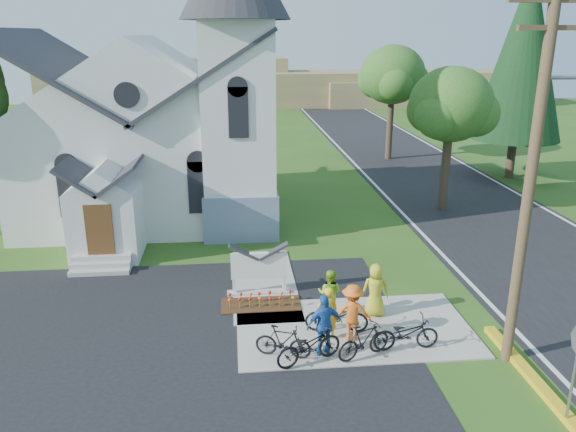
{
  "coord_description": "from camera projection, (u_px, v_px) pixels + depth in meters",
  "views": [
    {
      "loc": [
        -1.97,
        -14.21,
        8.48
      ],
      "look_at": [
        -0.04,
        5.0,
        2.18
      ],
      "focal_mm": 35.0,
      "sensor_mm": 36.0,
      "label": 1
    }
  ],
  "objects": [
    {
      "name": "cyclist_0",
      "position": [
        327.0,
        313.0,
        16.02
      ],
      "size": [
        0.66,
        0.5,
        1.63
      ],
      "primitive_type": "imported",
      "rotation": [
        0.0,
        0.0,
        3.34
      ],
      "color": "yellow",
      "rests_on": "sidewalk"
    },
    {
      "name": "distant_hills",
      "position": [
        274.0,
        87.0,
        69.19
      ],
      "size": [
        61.0,
        10.0,
        5.6
      ],
      "color": "olive",
      "rests_on": "ground"
    },
    {
      "name": "sidewalk",
      "position": [
        354.0,
        328.0,
        16.87
      ],
      "size": [
        7.0,
        4.0,
        0.05
      ],
      "primitive_type": "cube",
      "color": "#AAA499",
      "rests_on": "ground"
    },
    {
      "name": "cyclist_4",
      "position": [
        375.0,
        290.0,
        17.39
      ],
      "size": [
        0.91,
        0.67,
        1.71
      ],
      "primitive_type": "imported",
      "rotation": [
        0.0,
        0.0,
        2.98
      ],
      "color": "gold",
      "rests_on": "sidewalk"
    },
    {
      "name": "cyclist_1",
      "position": [
        329.0,
        293.0,
        17.34
      ],
      "size": [
        0.93,
        0.84,
        1.55
      ],
      "primitive_type": "imported",
      "rotation": [
        0.0,
        0.0,
        2.72
      ],
      "color": "#81C224",
      "rests_on": "sidewalk"
    },
    {
      "name": "flower_bed",
      "position": [
        261.0,
        305.0,
        18.31
      ],
      "size": [
        2.6,
        1.1,
        0.07
      ],
      "primitive_type": "cube",
      "color": "#38210F",
      "rests_on": "ground"
    },
    {
      "name": "cyclist_3",
      "position": [
        352.0,
        312.0,
        16.0
      ],
      "size": [
        1.2,
        0.83,
        1.7
      ],
      "primitive_type": "imported",
      "rotation": [
        0.0,
        0.0,
        2.95
      ],
      "color": "orange",
      "rests_on": "sidewalk"
    },
    {
      "name": "bike_3",
      "position": [
        364.0,
        341.0,
        15.19
      ],
      "size": [
        1.72,
        1.09,
        1.0
      ],
      "primitive_type": "imported",
      "rotation": [
        0.0,
        0.0,
        1.97
      ],
      "color": "black",
      "rests_on": "sidewalk"
    },
    {
      "name": "bike_1",
      "position": [
        283.0,
        342.0,
        15.21
      ],
      "size": [
        1.62,
        0.92,
        0.94
      ],
      "primitive_type": "imported",
      "rotation": [
        0.0,
        0.0,
        1.24
      ],
      "color": "black",
      "rests_on": "sidewalk"
    },
    {
      "name": "church",
      "position": [
        155.0,
        107.0,
        25.93
      ],
      "size": [
        12.35,
        12.0,
        13.0
      ],
      "color": "white",
      "rests_on": "ground"
    },
    {
      "name": "utility_pole",
      "position": [
        535.0,
        166.0,
        13.68
      ],
      "size": [
        3.45,
        0.28,
        10.0
      ],
      "color": "#4B3925",
      "rests_on": "ground"
    },
    {
      "name": "bike_4",
      "position": [
        406.0,
        333.0,
        15.58
      ],
      "size": [
        1.88,
        0.7,
        0.98
      ],
      "primitive_type": "imported",
      "rotation": [
        0.0,
        0.0,
        1.6
      ],
      "color": "black",
      "rests_on": "sidewalk"
    },
    {
      "name": "church_sign",
      "position": [
        259.0,
        266.0,
        18.86
      ],
      "size": [
        2.2,
        0.4,
        1.7
      ],
      "color": "#AAA499",
      "rests_on": "ground"
    },
    {
      "name": "bike_2",
      "position": [
        337.0,
        316.0,
        16.52
      ],
      "size": [
        1.94,
        0.95,
        0.98
      ],
      "primitive_type": "imported",
      "rotation": [
        0.0,
        0.0,
        1.41
      ],
      "color": "black",
      "rests_on": "sidewalk"
    },
    {
      "name": "road",
      "position": [
        448.0,
        192.0,
        31.4
      ],
      "size": [
        8.0,
        90.0,
        0.02
      ],
      "primitive_type": "cube",
      "color": "black",
      "rests_on": "ground"
    },
    {
      "name": "parking_lot",
      "position": [
        34.0,
        397.0,
        13.7
      ],
      "size": [
        20.0,
        16.0,
        0.02
      ],
      "primitive_type": "cube",
      "color": "black",
      "rests_on": "ground"
    },
    {
      "name": "ground",
      "position": [
        307.0,
        340.0,
        16.26
      ],
      "size": [
        120.0,
        120.0,
        0.0
      ],
      "primitive_type": "plane",
      "color": "#315117",
      "rests_on": "ground"
    },
    {
      "name": "conifer",
      "position": [
        524.0,
        53.0,
        32.42
      ],
      "size": [
        5.2,
        5.2,
        12.4
      ],
      "color": "#34281C",
      "rests_on": "ground"
    },
    {
      "name": "tree_road_mid",
      "position": [
        393.0,
        75.0,
        38.03
      ],
      "size": [
        4.4,
        4.4,
        7.8
      ],
      "color": "#34281C",
      "rests_on": "ground"
    },
    {
      "name": "bike_0",
      "position": [
        309.0,
        346.0,
        14.94
      ],
      "size": [
        2.04,
        1.35,
        1.01
      ],
      "primitive_type": "imported",
      "rotation": [
        0.0,
        0.0,
        1.96
      ],
      "color": "black",
      "rests_on": "sidewalk"
    },
    {
      "name": "tree_road_near",
      "position": [
        451.0,
        105.0,
        26.81
      ],
      "size": [
        4.0,
        4.0,
        7.05
      ],
      "color": "#34281C",
      "rests_on": "ground"
    },
    {
      "name": "cyclist_2",
      "position": [
        324.0,
        325.0,
        15.25
      ],
      "size": [
        1.11,
        0.67,
        1.77
      ],
      "primitive_type": "imported",
      "rotation": [
        0.0,
        0.0,
        3.38
      ],
      "color": "#2259AE",
      "rests_on": "sidewalk"
    }
  ]
}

